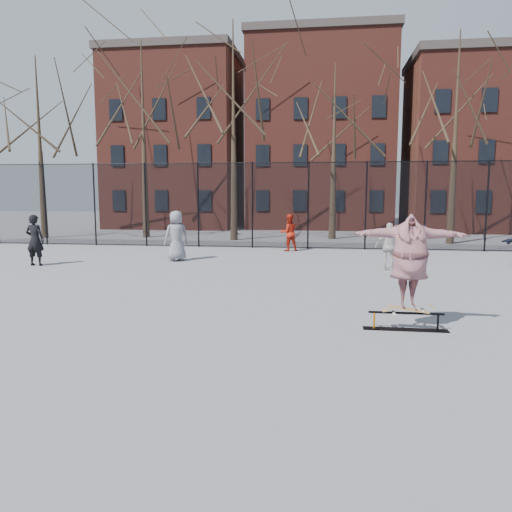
# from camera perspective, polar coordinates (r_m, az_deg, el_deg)

# --- Properties ---
(ground) EXTENTS (100.00, 100.00, 0.00)m
(ground) POSITION_cam_1_polar(r_m,az_deg,el_deg) (10.68, -3.19, -7.10)
(ground) COLOR slate
(skate_rail) EXTENTS (1.62, 0.25, 0.36)m
(skate_rail) POSITION_cam_1_polar(r_m,az_deg,el_deg) (10.18, 16.73, -7.33)
(skate_rail) COLOR black
(skate_rail) RESTS_ON ground
(skateboard) EXTENTS (0.85, 0.20, 0.10)m
(skateboard) POSITION_cam_1_polar(r_m,az_deg,el_deg) (10.13, 16.98, -5.86)
(skateboard) COLOR olive
(skateboard) RESTS_ON skate_rail
(skater) EXTENTS (2.20, 0.65, 1.78)m
(skater) POSITION_cam_1_polar(r_m,az_deg,el_deg) (9.95, 17.18, -0.58)
(skater) COLOR #733A92
(skater) RESTS_ON skateboard
(bystander_grey) EXTENTS (1.12, 1.05, 1.93)m
(bystander_grey) POSITION_cam_1_polar(r_m,az_deg,el_deg) (19.30, -9.09, 2.29)
(bystander_grey) COLOR slate
(bystander_grey) RESTS_ON ground
(bystander_black) EXTENTS (0.67, 0.45, 1.84)m
(bystander_black) POSITION_cam_1_polar(r_m,az_deg,el_deg) (19.55, -23.95, 1.67)
(bystander_black) COLOR black
(bystander_black) RESTS_ON ground
(bystander_red) EXTENTS (0.98, 0.89, 1.64)m
(bystander_red) POSITION_cam_1_polar(r_m,az_deg,el_deg) (22.27, 3.77, 2.68)
(bystander_red) COLOR #AE1E0F
(bystander_red) RESTS_ON ground
(bystander_white) EXTENTS (0.97, 0.46, 1.61)m
(bystander_white) POSITION_cam_1_polar(r_m,az_deg,el_deg) (17.41, 15.00, 1.04)
(bystander_white) COLOR beige
(bystander_white) RESTS_ON ground
(fence) EXTENTS (34.03, 0.07, 4.00)m
(fence) POSITION_cam_1_polar(r_m,az_deg,el_deg) (23.23, 2.98, 5.93)
(fence) COLOR black
(fence) RESTS_ON ground
(tree_row) EXTENTS (33.66, 7.46, 10.67)m
(tree_row) POSITION_cam_1_polar(r_m,az_deg,el_deg) (27.77, 3.34, 17.17)
(tree_row) COLOR black
(tree_row) RESTS_ON ground
(rowhouses) EXTENTS (29.00, 7.00, 13.00)m
(rowhouses) POSITION_cam_1_polar(r_m,az_deg,el_deg) (36.31, 6.06, 12.80)
(rowhouses) COLOR #5D271E
(rowhouses) RESTS_ON ground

